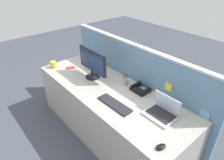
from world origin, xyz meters
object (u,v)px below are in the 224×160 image
at_px(desktop_monitor, 92,62).
at_px(coffee_mug, 53,64).
at_px(laptop, 163,111).
at_px(desk_phone, 140,89).
at_px(pen_cup, 125,82).
at_px(keyboard_main, 115,104).
at_px(cell_phone_red_case, 70,68).
at_px(tv_remote, 87,60).
at_px(computer_mouse_right_hand, 161,147).

distance_m(desktop_monitor, coffee_mug, 0.71).
relative_size(laptop, desk_phone, 1.49).
height_order(desktop_monitor, laptop, desktop_monitor).
distance_m(desk_phone, coffee_mug, 1.39).
bearing_deg(desktop_monitor, pen_cup, 24.60).
bearing_deg(keyboard_main, laptop, 30.11).
relative_size(keyboard_main, coffee_mug, 3.58).
bearing_deg(keyboard_main, desk_phone, 90.35).
height_order(cell_phone_red_case, coffee_mug, coffee_mug).
xyz_separation_m(pen_cup, tv_remote, (-0.93, 0.03, -0.04)).
height_order(cell_phone_red_case, tv_remote, tv_remote).
distance_m(laptop, pen_cup, 0.69).
distance_m(laptop, cell_phone_red_case, 1.57).
bearing_deg(desktop_monitor, laptop, 4.55).
distance_m(desktop_monitor, cell_phone_red_case, 0.51).
relative_size(desktop_monitor, keyboard_main, 1.25).
xyz_separation_m(desktop_monitor, keyboard_main, (0.67, -0.19, -0.21)).
relative_size(laptop, coffee_mug, 2.56).
xyz_separation_m(laptop, desk_phone, (-0.46, 0.15, -0.02)).
bearing_deg(computer_mouse_right_hand, cell_phone_red_case, -173.61).
xyz_separation_m(laptop, computer_mouse_right_hand, (0.27, -0.37, -0.03)).
height_order(computer_mouse_right_hand, pen_cup, pen_cup).
xyz_separation_m(keyboard_main, tv_remote, (-1.17, 0.42, -0.00)).
height_order(keyboard_main, pen_cup, pen_cup).
relative_size(computer_mouse_right_hand, pen_cup, 0.56).
distance_m(pen_cup, coffee_mug, 1.17).
relative_size(desktop_monitor, cell_phone_red_case, 4.30).
bearing_deg(tv_remote, desk_phone, 18.57).
distance_m(computer_mouse_right_hand, tv_remote, 1.96).
distance_m(desktop_monitor, pen_cup, 0.51).
bearing_deg(cell_phone_red_case, tv_remote, 123.28).
bearing_deg(cell_phone_red_case, pen_cup, 42.79).
relative_size(desk_phone, coffee_mug, 1.72).
distance_m(desk_phone, tv_remote, 1.16).
xyz_separation_m(keyboard_main, coffee_mug, (-1.30, -0.09, 0.04)).
distance_m(computer_mouse_right_hand, coffee_mug, 2.02).
height_order(desk_phone, coffee_mug, coffee_mug).
distance_m(laptop, keyboard_main, 0.53).
relative_size(keyboard_main, tv_remote, 2.60).
bearing_deg(cell_phone_red_case, desktop_monitor, 37.07).
relative_size(laptop, tv_remote, 1.86).
bearing_deg(desk_phone, keyboard_main, -88.01).
bearing_deg(desktop_monitor, cell_phone_red_case, -166.56).
height_order(desk_phone, tv_remote, desk_phone).
height_order(desk_phone, keyboard_main, desk_phone).
bearing_deg(computer_mouse_right_hand, desk_phone, 156.19).
relative_size(desktop_monitor, computer_mouse_right_hand, 5.53).
bearing_deg(keyboard_main, desktop_monitor, 162.68).
bearing_deg(pen_cup, tv_remote, 177.90).
relative_size(desk_phone, cell_phone_red_case, 1.65).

